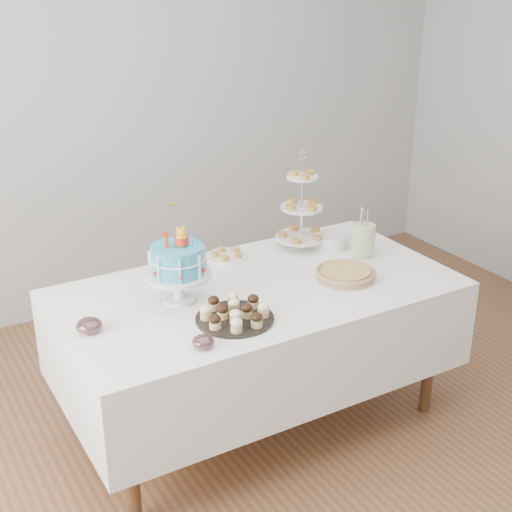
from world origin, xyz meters
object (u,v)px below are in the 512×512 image
tiered_stand (302,208)px  jam_bowl_b (89,326)px  table (257,328)px  pie (345,273)px  pastry_plate (227,255)px  jam_bowl_a (203,342)px  utensil_pitcher (363,239)px  birthday_cake (178,276)px  plate_stack (331,241)px  cupcake_tray (235,312)px

tiered_stand → jam_bowl_b: size_ratio=4.83×
table → pie: size_ratio=6.41×
table → pastry_plate: size_ratio=8.59×
jam_bowl_a → utensil_pitcher: (1.15, 0.43, 0.07)m
birthday_cake → plate_stack: (0.99, 0.19, -0.09)m
pie → utensil_pitcher: 0.32m
birthday_cake → utensil_pitcher: 1.06m
pastry_plate → jam_bowl_a: jam_bowl_a is taller
jam_bowl_b → cupcake_tray: bearing=-20.0°
plate_stack → tiered_stand: bearing=150.7°
table → tiered_stand: (0.46, 0.32, 0.45)m
birthday_cake → utensil_pitcher: size_ratio=1.74×
table → jam_bowl_b: 0.88m
tiered_stand → utensil_pitcher: size_ratio=2.00×
table → tiered_stand: 0.72m
pastry_plate → jam_bowl_b: jam_bowl_b is taller
pie → jam_bowl_b: (-1.27, 0.11, 0.00)m
birthday_cake → jam_bowl_a: bearing=-82.4°
cupcake_tray → plate_stack: size_ratio=1.89×
plate_stack → utensil_pitcher: (0.07, -0.19, 0.06)m
jam_bowl_b → tiered_stand: bearing=14.9°
cupcake_tray → utensil_pitcher: 0.98m
table → cupcake_tray: 0.44m
tiered_stand → jam_bowl_a: (-0.94, -0.70, -0.20)m
table → jam_bowl_a: size_ratio=20.59×
birthday_cake → cupcake_tray: (0.13, -0.29, -0.09)m
plate_stack → jam_bowl_a: size_ratio=1.98×
table → pie: bearing=-17.6°
birthday_cake → pastry_plate: birthday_cake is taller
table → jam_bowl_a: 0.66m
pastry_plate → jam_bowl_b: size_ratio=2.00×
pie → pastry_plate: 0.65m
table → jam_bowl_a: jam_bowl_a is taller
tiered_stand → plate_stack: bearing=-29.3°
cupcake_tray → pie: size_ratio=1.16×
utensil_pitcher → pie: bearing=-126.2°
jam_bowl_b → utensil_pitcher: utensil_pitcher is taller
plate_stack → utensil_pitcher: 0.21m
pastry_plate → birthday_cake: bearing=-141.4°
utensil_pitcher → cupcake_tray: bearing=-145.3°
plate_stack → jam_bowl_a: plate_stack is taller
jam_bowl_a → jam_bowl_b: bearing=135.3°
pie → plate_stack: size_ratio=1.63×
tiered_stand → utensil_pitcher: bearing=-51.8°
jam_bowl_a → tiered_stand: bearing=36.7°
plate_stack → jam_bowl_a: (-1.09, -0.62, -0.01)m
table → pastry_plate: bearing=83.2°
tiered_stand → birthday_cake: bearing=-162.3°
jam_bowl_a → jam_bowl_b: 0.51m
pie → table: bearing=162.4°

